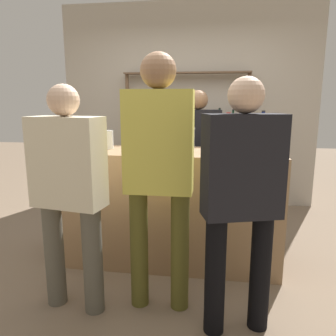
# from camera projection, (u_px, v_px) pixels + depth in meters

# --- Properties ---
(ground_plane) EXTENTS (16.00, 16.00, 0.00)m
(ground_plane) POSITION_uv_depth(u_px,v_px,m) (168.00, 259.00, 3.11)
(ground_plane) COLOR #7A6651
(bar_counter) EXTENTS (1.97, 0.63, 1.04)m
(bar_counter) POSITION_uv_depth(u_px,v_px,m) (168.00, 207.00, 3.00)
(bar_counter) COLOR #997551
(bar_counter) RESTS_ON ground_plane
(back_wall) EXTENTS (3.57, 0.12, 2.80)m
(back_wall) POSITION_uv_depth(u_px,v_px,m) (187.00, 106.00, 4.68)
(back_wall) COLOR #B2A899
(back_wall) RESTS_ON ground_plane
(back_shelf) EXTENTS (1.72, 0.18, 1.85)m
(back_shelf) POSITION_uv_depth(u_px,v_px,m) (186.00, 121.00, 4.55)
(back_shelf) COLOR brown
(back_shelf) RESTS_ON ground_plane
(counter_bottle_0) EXTENTS (0.08, 0.08, 0.35)m
(counter_bottle_0) POSITION_uv_depth(u_px,v_px,m) (262.00, 135.00, 2.94)
(counter_bottle_0) COLOR #0F1956
(counter_bottle_0) RESTS_ON bar_counter
(counter_bottle_1) EXTENTS (0.09, 0.09, 0.34)m
(counter_bottle_1) POSITION_uv_depth(u_px,v_px,m) (228.00, 137.00, 2.77)
(counter_bottle_1) COLOR brown
(counter_bottle_1) RESTS_ON bar_counter
(counter_bottle_2) EXTENTS (0.08, 0.08, 0.33)m
(counter_bottle_2) POSITION_uv_depth(u_px,v_px,m) (258.00, 138.00, 2.69)
(counter_bottle_2) COLOR black
(counter_bottle_2) RESTS_ON bar_counter
(ice_bucket) EXTENTS (0.19, 0.19, 0.21)m
(ice_bucket) POSITION_uv_depth(u_px,v_px,m) (184.00, 140.00, 2.84)
(ice_bucket) COLOR #B2B2B7
(ice_bucket) RESTS_ON bar_counter
(cork_jar) EXTENTS (0.12, 0.12, 0.17)m
(cork_jar) POSITION_uv_depth(u_px,v_px,m) (107.00, 140.00, 3.02)
(cork_jar) COLOR silver
(cork_jar) RESTS_ON bar_counter
(server_behind_counter) EXTENTS (0.51, 0.26, 1.59)m
(server_behind_counter) POSITION_uv_depth(u_px,v_px,m) (197.00, 152.00, 3.62)
(server_behind_counter) COLOR black
(server_behind_counter) RESTS_ON ground_plane
(customer_left) EXTENTS (0.52, 0.29, 1.58)m
(customer_left) POSITION_uv_depth(u_px,v_px,m) (69.00, 185.00, 2.22)
(customer_left) COLOR #575347
(customer_left) RESTS_ON ground_plane
(customer_center) EXTENTS (0.46, 0.23, 1.78)m
(customer_center) POSITION_uv_depth(u_px,v_px,m) (159.00, 165.00, 2.20)
(customer_center) COLOR brown
(customer_center) RESTS_ON ground_plane
(customer_right) EXTENTS (0.51, 0.33, 1.61)m
(customer_right) POSITION_uv_depth(u_px,v_px,m) (242.00, 192.00, 1.97)
(customer_right) COLOR black
(customer_right) RESTS_ON ground_plane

